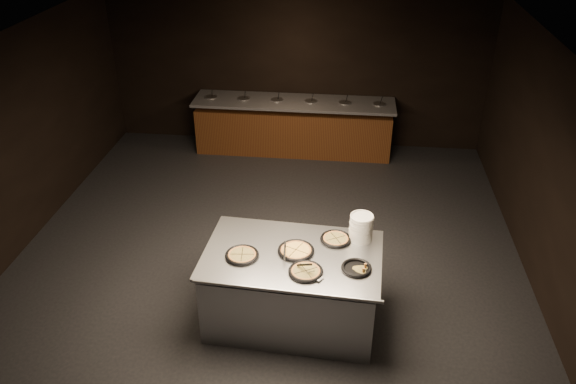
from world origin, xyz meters
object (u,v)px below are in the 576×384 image
(pan_cheese_whole, at_px, (296,250))
(plate_stack, at_px, (361,228))
(serving_counter, at_px, (292,288))
(pan_veggie_whole, at_px, (242,255))

(pan_cheese_whole, bearing_deg, plate_stack, 24.61)
(serving_counter, relative_size, pan_veggie_whole, 5.44)
(pan_veggie_whole, height_order, pan_cheese_whole, same)
(serving_counter, xyz_separation_m, plate_stack, (0.76, 0.37, 0.66))
(pan_veggie_whole, bearing_deg, pan_cheese_whole, 14.48)
(plate_stack, xyz_separation_m, pan_cheese_whole, (-0.72, -0.33, -0.14))
(plate_stack, xyz_separation_m, pan_veggie_whole, (-1.31, -0.48, -0.14))
(pan_cheese_whole, bearing_deg, pan_veggie_whole, -165.52)
(plate_stack, relative_size, pan_veggie_whole, 0.85)
(pan_cheese_whole, bearing_deg, serving_counter, -131.63)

